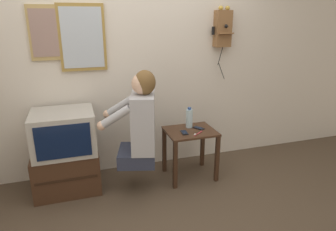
{
  "coord_description": "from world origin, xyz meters",
  "views": [
    {
      "loc": [
        -0.7,
        -2.1,
        1.71
      ],
      "look_at": [
        0.18,
        0.64,
        0.76
      ],
      "focal_mm": 32.0,
      "sensor_mm": 36.0,
      "label": 1
    }
  ],
  "objects": [
    {
      "name": "tv_stand",
      "position": [
        -0.85,
        0.81,
        0.21
      ],
      "size": [
        0.63,
        0.47,
        0.43
      ],
      "color": "#422819",
      "rests_on": "ground_plane"
    },
    {
      "name": "wall_phone_antique",
      "position": [
        0.97,
        1.07,
        1.58
      ],
      "size": [
        0.23,
        0.18,
        0.82
      ],
      "color": "brown"
    },
    {
      "name": "toothbrush",
      "position": [
        0.48,
        0.56,
        0.55
      ],
      "size": [
        0.14,
        0.11,
        0.02
      ],
      "rotation": [
        0.0,
        0.0,
        2.23
      ],
      "color": "#D83F4C",
      "rests_on": "side_table"
    },
    {
      "name": "cell_phone_held",
      "position": [
        0.36,
        0.64,
        0.55
      ],
      "size": [
        0.07,
        0.13,
        0.01
      ],
      "rotation": [
        0.0,
        0.0,
        -0.09
      ],
      "color": "black",
      "rests_on": "side_table"
    },
    {
      "name": "water_bottle",
      "position": [
        0.47,
        0.79,
        0.65
      ],
      "size": [
        0.07,
        0.07,
        0.23
      ],
      "color": "silver",
      "rests_on": "side_table"
    },
    {
      "name": "cell_phone_spare",
      "position": [
        0.55,
        0.71,
        0.55
      ],
      "size": [
        0.11,
        0.14,
        0.01
      ],
      "rotation": [
        0.0,
        0.0,
        0.52
      ],
      "color": "black",
      "rests_on": "side_table"
    },
    {
      "name": "framed_picture",
      "position": [
        -0.91,
        1.11,
        1.56
      ],
      "size": [
        0.32,
        0.03,
        0.52
      ],
      "color": "tan"
    },
    {
      "name": "ground_plane",
      "position": [
        0.0,
        0.0,
        0.0
      ],
      "size": [
        14.0,
        14.0,
        0.0
      ],
      "primitive_type": "plane",
      "color": "#4C3D2D"
    },
    {
      "name": "person",
      "position": [
        -0.12,
        0.59,
        0.74
      ],
      "size": [
        0.61,
        0.53,
        0.94
      ],
      "rotation": [
        0.0,
        0.0,
        1.3
      ],
      "color": "#2D3347",
      "rests_on": "ground_plane"
    },
    {
      "name": "wall_back",
      "position": [
        0.0,
        1.15,
        1.27
      ],
      "size": [
        6.8,
        0.05,
        2.55
      ],
      "color": "beige",
      "rests_on": "ground_plane"
    },
    {
      "name": "side_table",
      "position": [
        0.45,
        0.69,
        0.43
      ],
      "size": [
        0.52,
        0.43,
        0.55
      ],
      "color": "#422819",
      "rests_on": "ground_plane"
    },
    {
      "name": "television",
      "position": [
        -0.84,
        0.82,
        0.63
      ],
      "size": [
        0.59,
        0.52,
        0.41
      ],
      "color": "#ADA89E",
      "rests_on": "tv_stand"
    },
    {
      "name": "wall_mirror",
      "position": [
        -0.57,
        1.11,
        1.51
      ],
      "size": [
        0.46,
        0.03,
        0.66
      ],
      "color": "olive"
    }
  ]
}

